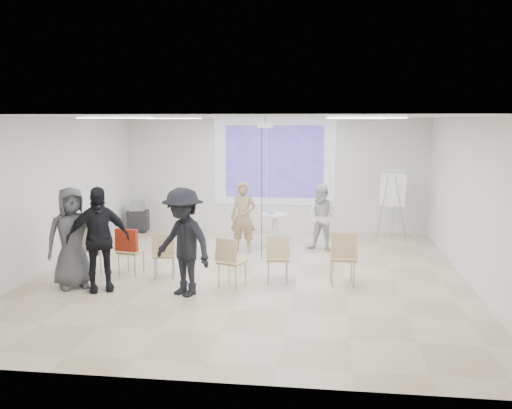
# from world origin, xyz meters

# --- Properties ---
(floor) EXTENTS (8.00, 9.00, 0.10)m
(floor) POSITION_xyz_m (0.00, 0.00, -0.05)
(floor) COLOR beige
(floor) RESTS_ON ground
(ceiling) EXTENTS (8.00, 9.00, 0.10)m
(ceiling) POSITION_xyz_m (0.00, 0.00, 3.05)
(ceiling) COLOR white
(ceiling) RESTS_ON wall_back
(wall_back) EXTENTS (8.00, 0.10, 3.00)m
(wall_back) POSITION_xyz_m (0.00, 4.55, 1.50)
(wall_back) COLOR silver
(wall_back) RESTS_ON floor
(wall_left) EXTENTS (0.10, 9.00, 3.00)m
(wall_left) POSITION_xyz_m (-4.05, 0.00, 1.50)
(wall_left) COLOR silver
(wall_left) RESTS_ON floor
(wall_right) EXTENTS (0.10, 9.00, 3.00)m
(wall_right) POSITION_xyz_m (4.05, 0.00, 1.50)
(wall_right) COLOR silver
(wall_right) RESTS_ON floor
(projection_halo) EXTENTS (3.20, 0.01, 2.30)m
(projection_halo) POSITION_xyz_m (0.00, 4.49, 1.85)
(projection_halo) COLOR silver
(projection_halo) RESTS_ON wall_back
(projection_image) EXTENTS (2.60, 0.01, 1.90)m
(projection_image) POSITION_xyz_m (0.00, 4.47, 1.85)
(projection_image) COLOR #4334B1
(projection_image) RESTS_ON wall_back
(pedestal_table) EXTENTS (0.73, 0.73, 0.81)m
(pedestal_table) POSITION_xyz_m (0.23, 2.48, 0.45)
(pedestal_table) COLOR silver
(pedestal_table) RESTS_ON floor
(player_left) EXTENTS (0.68, 0.48, 1.79)m
(player_left) POSITION_xyz_m (-0.43, 1.91, 0.90)
(player_left) COLOR tan
(player_left) RESTS_ON floor
(player_right) EXTENTS (0.97, 0.88, 1.67)m
(player_right) POSITION_xyz_m (1.32, 2.28, 0.84)
(player_right) COLOR silver
(player_right) RESTS_ON floor
(controller_left) EXTENTS (0.05, 0.13, 0.04)m
(controller_left) POSITION_xyz_m (-0.25, 2.16, 1.18)
(controller_left) COLOR white
(controller_left) RESTS_ON player_left
(controller_right) EXTENTS (0.08, 0.14, 0.04)m
(controller_right) POSITION_xyz_m (1.14, 2.53, 1.13)
(controller_right) COLOR white
(controller_right) RESTS_ON player_right
(chair_far_left) EXTENTS (0.49, 0.52, 0.94)m
(chair_far_left) POSITION_xyz_m (-3.00, -0.26, 0.55)
(chair_far_left) COLOR tan
(chair_far_left) RESTS_ON floor
(chair_left_mid) EXTENTS (0.50, 0.52, 0.90)m
(chair_left_mid) POSITION_xyz_m (-2.28, -0.32, 0.53)
(chair_left_mid) COLOR tan
(chair_left_mid) RESTS_ON floor
(chair_left_inner) EXTENTS (0.49, 0.51, 0.87)m
(chair_left_inner) POSITION_xyz_m (-1.56, -0.46, 0.52)
(chair_left_inner) COLOR tan
(chair_left_inner) RESTS_ON floor
(chair_center) EXTENTS (0.55, 0.57, 0.90)m
(chair_center) POSITION_xyz_m (-0.24, -0.86, 0.53)
(chair_center) COLOR tan
(chair_center) RESTS_ON floor
(chair_right_inner) EXTENTS (0.47, 0.50, 0.89)m
(chair_right_inner) POSITION_xyz_m (0.56, -0.48, 0.53)
(chair_right_inner) COLOR tan
(chair_right_inner) RESTS_ON floor
(chair_right_far) EXTENTS (0.50, 0.53, 0.99)m
(chair_right_far) POSITION_xyz_m (1.73, -0.51, 0.58)
(chair_right_far) COLOR tan
(chair_right_far) RESTS_ON floor
(red_jacket) EXTENTS (0.45, 0.18, 0.42)m
(red_jacket) POSITION_xyz_m (-2.27, -0.46, 0.72)
(red_jacket) COLOR #A42814
(red_jacket) RESTS_ON chair_left_mid
(laptop) EXTENTS (0.36, 0.29, 0.03)m
(laptop) POSITION_xyz_m (-1.57, -0.37, 0.47)
(laptop) COLOR black
(laptop) RESTS_ON chair_left_inner
(audience_left) EXTENTS (1.41, 1.22, 2.09)m
(audience_left) POSITION_xyz_m (-2.47, -1.29, 1.04)
(audience_left) COLOR black
(audience_left) RESTS_ON floor
(audience_mid) EXTENTS (1.53, 1.33, 2.07)m
(audience_mid) POSITION_xyz_m (-0.94, -1.36, 1.04)
(audience_mid) COLOR black
(audience_mid) RESTS_ON floor
(audience_outer) EXTENTS (1.17, 1.09, 2.00)m
(audience_outer) POSITION_xyz_m (-3.00, -1.17, 1.00)
(audience_outer) COLOR #535358
(audience_outer) RESTS_ON floor
(flipchart_easel) EXTENTS (0.72, 0.57, 1.73)m
(flipchart_easel) POSITION_xyz_m (3.00, 3.63, 1.28)
(flipchart_easel) COLOR #919499
(flipchart_easel) RESTS_ON floor
(av_cart) EXTENTS (0.58, 0.49, 0.80)m
(av_cart) POSITION_xyz_m (-3.56, 3.88, 0.37)
(av_cart) COLOR black
(av_cart) RESTS_ON floor
(ceiling_projector) EXTENTS (0.30, 0.25, 3.00)m
(ceiling_projector) POSITION_xyz_m (0.10, 1.49, 2.69)
(ceiling_projector) COLOR white
(ceiling_projector) RESTS_ON ceiling
(fluor_panel_nw) EXTENTS (1.20, 0.30, 0.02)m
(fluor_panel_nw) POSITION_xyz_m (-2.00, 2.00, 2.97)
(fluor_panel_nw) COLOR white
(fluor_panel_nw) RESTS_ON ceiling
(fluor_panel_ne) EXTENTS (1.20, 0.30, 0.02)m
(fluor_panel_ne) POSITION_xyz_m (2.00, 2.00, 2.97)
(fluor_panel_ne) COLOR white
(fluor_panel_ne) RESTS_ON ceiling
(fluor_panel_sw) EXTENTS (1.20, 0.30, 0.02)m
(fluor_panel_sw) POSITION_xyz_m (-2.00, -1.50, 2.97)
(fluor_panel_sw) COLOR white
(fluor_panel_sw) RESTS_ON ceiling
(fluor_panel_se) EXTENTS (1.20, 0.30, 0.02)m
(fluor_panel_se) POSITION_xyz_m (2.00, -1.50, 2.97)
(fluor_panel_se) COLOR white
(fluor_panel_se) RESTS_ON ceiling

